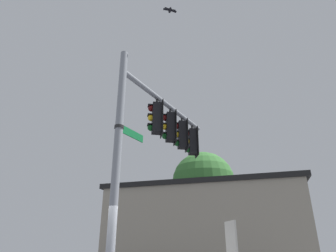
{
  "coord_description": "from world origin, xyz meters",
  "views": [
    {
      "loc": [
        -7.27,
        -0.12,
        1.58
      ],
      "look_at": [
        1.97,
        -1.66,
        5.52
      ],
      "focal_mm": 30.92,
      "sensor_mm": 36.0,
      "label": 1
    }
  ],
  "objects_px": {
    "traffic_light_mid_inner": "(170,127)",
    "traffic_light_nearest_pole": "(156,118)",
    "bird_flying": "(170,10)",
    "traffic_light_mid_outer": "(182,135)",
    "street_name_sign": "(127,131)",
    "traffic_light_arm_end": "(192,142)"
  },
  "relations": [
    {
      "from": "traffic_light_mid_inner",
      "to": "traffic_light_nearest_pole",
      "type": "bearing_deg",
      "value": 139.87
    },
    {
      "from": "traffic_light_nearest_pole",
      "to": "bird_flying",
      "type": "bearing_deg",
      "value": -169.78
    },
    {
      "from": "traffic_light_nearest_pole",
      "to": "traffic_light_mid_outer",
      "type": "xyz_separation_m",
      "value": [
        1.37,
        -1.15,
        0.0
      ]
    },
    {
      "from": "street_name_sign",
      "to": "traffic_light_nearest_pole",
      "type": "bearing_deg",
      "value": -39.52
    },
    {
      "from": "traffic_light_mid_inner",
      "to": "traffic_light_arm_end",
      "type": "distance_m",
      "value": 1.79
    },
    {
      "from": "traffic_light_mid_inner",
      "to": "traffic_light_arm_end",
      "type": "bearing_deg",
      "value": -40.13
    },
    {
      "from": "street_name_sign",
      "to": "bird_flying",
      "type": "bearing_deg",
      "value": -99.66
    },
    {
      "from": "street_name_sign",
      "to": "bird_flying",
      "type": "relative_size",
      "value": 2.15
    },
    {
      "from": "traffic_light_mid_inner",
      "to": "street_name_sign",
      "type": "height_order",
      "value": "traffic_light_mid_inner"
    },
    {
      "from": "traffic_light_mid_inner",
      "to": "traffic_light_mid_outer",
      "type": "height_order",
      "value": "same"
    },
    {
      "from": "traffic_light_mid_inner",
      "to": "traffic_light_mid_outer",
      "type": "xyz_separation_m",
      "value": [
        0.68,
        -0.58,
        0.0
      ]
    },
    {
      "from": "traffic_light_arm_end",
      "to": "street_name_sign",
      "type": "xyz_separation_m",
      "value": [
        -3.2,
        2.67,
        -0.98
      ]
    },
    {
      "from": "traffic_light_mid_outer",
      "to": "bird_flying",
      "type": "height_order",
      "value": "bird_flying"
    },
    {
      "from": "traffic_light_nearest_pole",
      "to": "traffic_light_arm_end",
      "type": "xyz_separation_m",
      "value": [
        2.05,
        -1.73,
        0.0
      ]
    },
    {
      "from": "traffic_light_nearest_pole",
      "to": "traffic_light_mid_outer",
      "type": "distance_m",
      "value": 1.79
    },
    {
      "from": "traffic_light_nearest_pole",
      "to": "traffic_light_mid_inner",
      "type": "distance_m",
      "value": 0.89
    },
    {
      "from": "traffic_light_nearest_pole",
      "to": "street_name_sign",
      "type": "distance_m",
      "value": 1.78
    },
    {
      "from": "traffic_light_arm_end",
      "to": "street_name_sign",
      "type": "relative_size",
      "value": 1.36
    },
    {
      "from": "traffic_light_nearest_pole",
      "to": "traffic_light_mid_outer",
      "type": "height_order",
      "value": "same"
    },
    {
      "from": "traffic_light_arm_end",
      "to": "street_name_sign",
      "type": "bearing_deg",
      "value": 140.09
    },
    {
      "from": "street_name_sign",
      "to": "bird_flying",
      "type": "distance_m",
      "value": 4.55
    },
    {
      "from": "traffic_light_nearest_pole",
      "to": "traffic_light_arm_end",
      "type": "height_order",
      "value": "same"
    }
  ]
}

